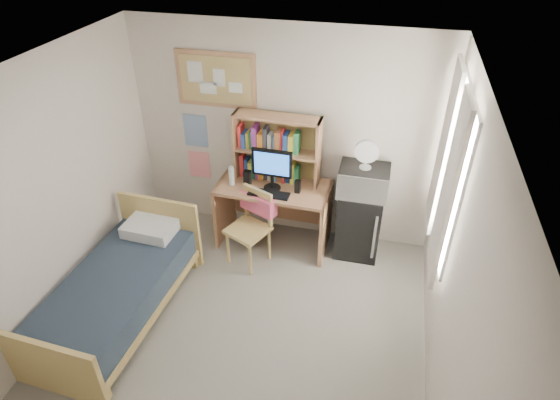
% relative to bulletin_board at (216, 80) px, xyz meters
% --- Properties ---
extents(floor, '(3.60, 4.20, 0.02)m').
position_rel_bulletin_board_xyz_m(floor, '(0.78, -2.08, -1.93)').
color(floor, gray).
rests_on(floor, ground).
extents(ceiling, '(3.60, 4.20, 0.02)m').
position_rel_bulletin_board_xyz_m(ceiling, '(0.78, -2.08, 0.68)').
color(ceiling, silver).
rests_on(ceiling, wall_back).
extents(wall_back, '(3.60, 0.04, 2.60)m').
position_rel_bulletin_board_xyz_m(wall_back, '(0.78, 0.02, -0.62)').
color(wall_back, silver).
rests_on(wall_back, floor).
extents(wall_left, '(0.04, 4.20, 2.60)m').
position_rel_bulletin_board_xyz_m(wall_left, '(-1.02, -2.08, -0.62)').
color(wall_left, silver).
rests_on(wall_left, floor).
extents(wall_right, '(0.04, 4.20, 2.60)m').
position_rel_bulletin_board_xyz_m(wall_right, '(2.58, -2.08, -0.62)').
color(wall_right, silver).
rests_on(wall_right, floor).
extents(window_unit, '(0.10, 1.40, 1.70)m').
position_rel_bulletin_board_xyz_m(window_unit, '(2.53, -0.88, -0.32)').
color(window_unit, white).
rests_on(window_unit, wall_right).
extents(curtain_left, '(0.04, 0.55, 1.70)m').
position_rel_bulletin_board_xyz_m(curtain_left, '(2.50, -1.28, -0.32)').
color(curtain_left, white).
rests_on(curtain_left, wall_right).
extents(curtain_right, '(0.04, 0.55, 1.70)m').
position_rel_bulletin_board_xyz_m(curtain_right, '(2.50, -0.48, -0.32)').
color(curtain_right, white).
rests_on(curtain_right, wall_right).
extents(bulletin_board, '(0.94, 0.03, 0.64)m').
position_rel_bulletin_board_xyz_m(bulletin_board, '(0.00, 0.00, 0.00)').
color(bulletin_board, tan).
rests_on(bulletin_board, wall_back).
extents(poster_wave, '(0.30, 0.01, 0.42)m').
position_rel_bulletin_board_xyz_m(poster_wave, '(-0.32, 0.01, -0.67)').
color(poster_wave, '#2858A2').
rests_on(poster_wave, wall_back).
extents(poster_japan, '(0.28, 0.01, 0.36)m').
position_rel_bulletin_board_xyz_m(poster_japan, '(-0.32, 0.01, -1.14)').
color(poster_japan, '#F32A3D').
rests_on(poster_japan, wall_back).
extents(desk, '(1.34, 0.70, 0.83)m').
position_rel_bulletin_board_xyz_m(desk, '(0.75, -0.33, -1.51)').
color(desk, tan).
rests_on(desk, floor).
extents(desk_chair, '(0.61, 0.61, 0.93)m').
position_rel_bulletin_board_xyz_m(desk_chair, '(0.55, -0.76, -1.46)').
color(desk_chair, tan).
rests_on(desk_chair, floor).
extents(mini_fridge, '(0.50, 0.50, 0.86)m').
position_rel_bulletin_board_xyz_m(mini_fridge, '(1.77, -0.26, -1.49)').
color(mini_fridge, black).
rests_on(mini_fridge, floor).
extents(bed, '(1.03, 1.91, 0.51)m').
position_rel_bulletin_board_xyz_m(bed, '(-0.50, -1.89, -1.66)').
color(bed, '#1B2531').
rests_on(bed, floor).
extents(hutch, '(1.00, 0.28, 0.81)m').
position_rel_bulletin_board_xyz_m(hutch, '(0.75, -0.18, -0.69)').
color(hutch, tan).
rests_on(hutch, desk).
extents(monitor, '(0.46, 0.05, 0.49)m').
position_rel_bulletin_board_xyz_m(monitor, '(0.75, -0.39, -0.85)').
color(monitor, black).
rests_on(monitor, desk).
extents(keyboard, '(0.48, 0.16, 0.02)m').
position_rel_bulletin_board_xyz_m(keyboard, '(0.74, -0.53, -1.08)').
color(keyboard, black).
rests_on(keyboard, desk).
extents(speaker_left, '(0.08, 0.08, 0.18)m').
position_rel_bulletin_board_xyz_m(speaker_left, '(0.45, -0.39, -1.00)').
color(speaker_left, black).
rests_on(speaker_left, desk).
extents(speaker_right, '(0.07, 0.07, 0.15)m').
position_rel_bulletin_board_xyz_m(speaker_right, '(1.05, -0.40, -1.02)').
color(speaker_right, black).
rests_on(speaker_right, desk).
extents(water_bottle, '(0.07, 0.07, 0.23)m').
position_rel_bulletin_board_xyz_m(water_bottle, '(0.27, -0.42, -0.98)').
color(water_bottle, silver).
rests_on(water_bottle, desk).
extents(hoodie, '(0.47, 0.31, 0.22)m').
position_rel_bulletin_board_xyz_m(hoodie, '(0.63, -0.57, -1.20)').
color(hoodie, '#EF5B80').
rests_on(hoodie, desk_chair).
extents(microwave, '(0.55, 0.42, 0.32)m').
position_rel_bulletin_board_xyz_m(microwave, '(1.77, -0.28, -0.91)').
color(microwave, silver).
rests_on(microwave, mini_fridge).
extents(desk_fan, '(0.26, 0.26, 0.33)m').
position_rel_bulletin_board_xyz_m(desk_fan, '(1.77, -0.28, -0.58)').
color(desk_fan, silver).
rests_on(desk_fan, microwave).
extents(pillow, '(0.57, 0.41, 0.13)m').
position_rel_bulletin_board_xyz_m(pillow, '(-0.46, -1.14, -1.34)').
color(pillow, silver).
rests_on(pillow, bed).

